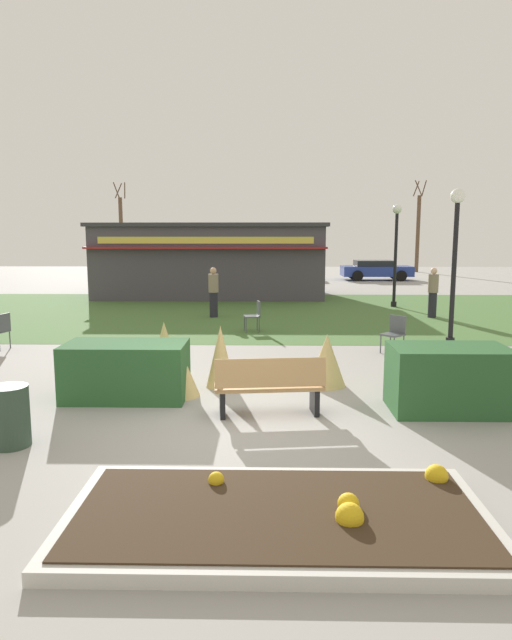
# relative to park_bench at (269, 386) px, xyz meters

# --- Properties ---
(ground_plane) EXTENTS (80.00, 80.00, 0.00)m
(ground_plane) POSITION_rel_park_bench_xyz_m (-0.42, -0.32, -0.48)
(ground_plane) COLOR #999691
(lawn_patch) EXTENTS (36.00, 12.00, 0.01)m
(lawn_patch) POSITION_rel_park_bench_xyz_m (-0.42, 11.58, -0.48)
(lawn_patch) COLOR #446B33
(lawn_patch) RESTS_ON ground_plane
(flower_bed) EXTENTS (4.13, 2.08, 0.33)m
(flower_bed) POSITION_rel_park_bench_xyz_m (0.10, -3.32, -0.39)
(flower_bed) COLOR beige
(flower_bed) RESTS_ON ground_plane
(park_bench) EXTENTS (1.75, 0.71, 0.95)m
(park_bench) POSITION_rel_park_bench_xyz_m (0.00, 0.00, 0.00)
(park_bench) COLOR tan
(park_bench) RESTS_ON ground_plane
(hedge_left) EXTENTS (2.07, 1.10, 0.97)m
(hedge_left) POSITION_rel_park_bench_xyz_m (-2.46, 0.92, 0.00)
(hedge_left) COLOR #28562B
(hedge_left) RESTS_ON ground_plane
(hedge_right) EXTENTS (1.84, 1.10, 1.05)m
(hedge_right) POSITION_rel_park_bench_xyz_m (2.87, 0.31, 0.04)
(hedge_right) COLOR #28562B
(hedge_right) RESTS_ON ground_plane
(ornamental_grass_behind_left) EXTENTS (0.71, 0.71, 0.98)m
(ornamental_grass_behind_left) POSITION_rel_park_bench_xyz_m (1.08, 1.78, 0.01)
(ornamental_grass_behind_left) COLOR tan
(ornamental_grass_behind_left) RESTS_ON ground_plane
(ornamental_grass_behind_right) EXTENTS (0.54, 0.54, 1.16)m
(ornamental_grass_behind_right) POSITION_rel_park_bench_xyz_m (-0.89, 1.66, 0.10)
(ornamental_grass_behind_right) COLOR tan
(ornamental_grass_behind_right) RESTS_ON ground_plane
(ornamental_grass_behind_center) EXTENTS (0.68, 0.68, 1.18)m
(ornamental_grass_behind_center) POSITION_rel_park_bench_xyz_m (-1.99, 1.96, 0.11)
(ornamental_grass_behind_center) COLOR tan
(ornamental_grass_behind_center) RESTS_ON ground_plane
(ornamental_grass_behind_far) EXTENTS (0.74, 0.74, 0.92)m
(ornamental_grass_behind_far) POSITION_rel_park_bench_xyz_m (-1.58, 1.07, -0.02)
(ornamental_grass_behind_far) COLOR tan
(ornamental_grass_behind_far) RESTS_ON ground_plane
(lamppost_mid) EXTENTS (0.36, 0.36, 3.91)m
(lamppost_mid) POSITION_rel_park_bench_xyz_m (4.63, 5.70, 2.00)
(lamppost_mid) COLOR black
(lamppost_mid) RESTS_ON ground_plane
(lamppost_far) EXTENTS (0.36, 0.36, 3.91)m
(lamppost_far) POSITION_rel_park_bench_xyz_m (4.89, 13.30, 2.00)
(lamppost_far) COLOR black
(lamppost_far) RESTS_ON ground_plane
(trash_bin) EXTENTS (0.52, 0.52, 0.83)m
(trash_bin) POSITION_rel_park_bench_xyz_m (-3.47, -1.33, -0.07)
(trash_bin) COLOR #2D4233
(trash_bin) RESTS_ON ground_plane
(food_kiosk) EXTENTS (10.23, 5.26, 3.26)m
(food_kiosk) POSITION_rel_park_bench_xyz_m (-2.60, 17.23, 1.16)
(food_kiosk) COLOR #47424C
(food_kiosk) RESTS_ON ground_plane
(cafe_chair_west) EXTENTS (0.54, 0.54, 0.89)m
(cafe_chair_west) POSITION_rel_park_bench_xyz_m (-6.57, 4.94, 0.05)
(cafe_chair_west) COLOR #4C5156
(cafe_chair_west) RESTS_ON ground_plane
(cafe_chair_east) EXTENTS (0.62, 0.62, 0.89)m
(cafe_chair_east) POSITION_rel_park_bench_xyz_m (3.00, 4.75, 0.05)
(cafe_chair_east) COLOR #4C5156
(cafe_chair_east) RESTS_ON ground_plane
(cafe_chair_center) EXTENTS (0.51, 0.51, 0.89)m
(cafe_chair_center) POSITION_rel_park_bench_xyz_m (-0.39, 7.61, 0.05)
(cafe_chair_center) COLOR #4C5156
(cafe_chair_center) RESTS_ON ground_plane
(person_strolling) EXTENTS (0.34, 0.34, 1.69)m
(person_strolling) POSITION_rel_park_bench_xyz_m (5.55, 10.49, 0.38)
(person_strolling) COLOR #23232D
(person_strolling) RESTS_ON ground_plane
(person_standing) EXTENTS (0.34, 0.34, 1.69)m
(person_standing) POSITION_rel_park_bench_xyz_m (-1.86, 10.43, 0.38)
(person_standing) COLOR #23232D
(person_standing) RESTS_ON ground_plane
(parked_car_west_slot) EXTENTS (4.27, 2.19, 1.20)m
(parked_car_west_slot) POSITION_rel_park_bench_xyz_m (-4.32, 25.99, 0.16)
(parked_car_west_slot) COLOR silver
(parked_car_west_slot) RESTS_ON ground_plane
(parked_car_center_slot) EXTENTS (4.22, 2.10, 1.20)m
(parked_car_center_slot) POSITION_rel_park_bench_xyz_m (0.75, 25.99, 0.16)
(parked_car_center_slot) COLOR #2D6638
(parked_car_center_slot) RESTS_ON ground_plane
(parked_car_east_slot) EXTENTS (4.23, 2.11, 1.20)m
(parked_car_east_slot) POSITION_rel_park_bench_xyz_m (6.59, 25.99, 0.16)
(parked_car_east_slot) COLOR navy
(parked_car_east_slot) RESTS_ON ground_plane
(tree_left_bg) EXTENTS (0.91, 0.96, 6.61)m
(tree_left_bg) POSITION_rel_park_bench_xyz_m (10.99, 33.33, 2.46)
(tree_left_bg) COLOR brown
(tree_left_bg) RESTS_ON ground_plane
(tree_right_bg) EXTENTS (0.91, 0.96, 6.46)m
(tree_right_bg) POSITION_rel_park_bench_xyz_m (-10.74, 32.88, 2.38)
(tree_right_bg) COLOR brown
(tree_right_bg) RESTS_ON ground_plane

